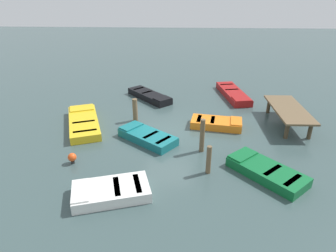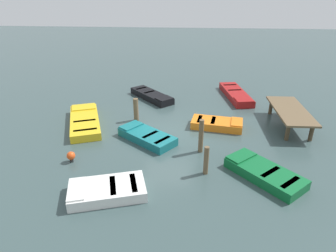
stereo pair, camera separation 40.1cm
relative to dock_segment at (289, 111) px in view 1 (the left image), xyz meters
name	(u,v)px [view 1 (the left image)]	position (x,y,z in m)	size (l,w,h in m)	color
ground_plane	(168,132)	(1.24, -6.38, -0.82)	(80.00, 80.00, 0.00)	#384C4C
dock_segment	(289,111)	(0.00, 0.00, 0.00)	(4.06, 1.68, 0.95)	brown
rowboat_black	(150,96)	(-3.57, -7.82, -0.60)	(3.35, 3.18, 0.46)	black
rowboat_orange	(217,123)	(0.47, -3.82, -0.60)	(1.65, 2.80, 0.46)	orange
rowboat_teal	(147,136)	(2.17, -7.34, -0.60)	(2.79, 3.08, 0.46)	#14666B
rowboat_green	(266,171)	(4.88, -2.30, -0.60)	(3.17, 3.05, 0.46)	#0F602D
rowboat_yellow	(84,122)	(0.70, -10.93, -0.60)	(4.33, 2.78, 0.46)	gold
rowboat_white	(111,191)	(6.43, -8.18, -0.60)	(2.17, 3.00, 0.46)	silver
rowboat_red	(233,94)	(-4.29, -2.24, -0.60)	(4.30, 1.91, 0.46)	maroon
mooring_piling_mid_left	(202,136)	(3.08, -4.76, -0.02)	(0.22, 0.22, 1.59)	brown
mooring_piling_far_left	(209,160)	(4.79, -4.59, -0.21)	(0.20, 0.20, 1.22)	brown
mooring_piling_mid_right	(135,110)	(-0.09, -8.25, -0.18)	(0.27, 0.27, 1.28)	brown
marker_buoy	(72,158)	(4.37, -10.28, -0.53)	(0.36, 0.36, 0.48)	#262626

